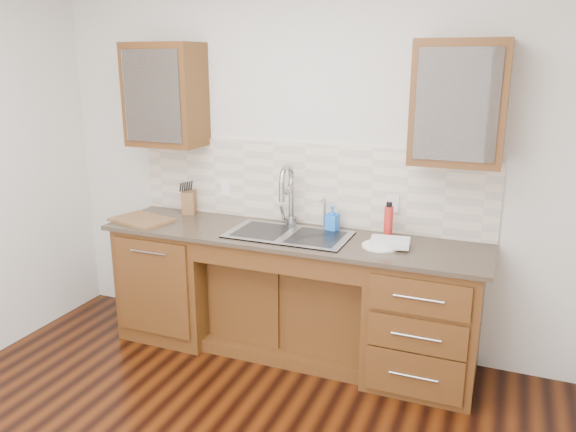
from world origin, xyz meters
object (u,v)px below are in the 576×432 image
at_px(soap_bottle, 332,219).
at_px(water_bottle, 388,223).
at_px(plate, 381,246).
at_px(cutting_board, 142,220).
at_px(knife_block, 189,202).

height_order(soap_bottle, water_bottle, water_bottle).
relative_size(soap_bottle, plate, 0.73).
height_order(soap_bottle, plate, soap_bottle).
distance_m(soap_bottle, water_bottle, 0.40).
xyz_separation_m(soap_bottle, cutting_board, (-1.40, -0.30, -0.08)).
bearing_deg(plate, cutting_board, -177.65).
bearing_deg(knife_block, soap_bottle, -21.59).
height_order(water_bottle, knife_block, water_bottle).
relative_size(knife_block, cutting_board, 0.41).
xyz_separation_m(plate, knife_block, (-1.59, 0.27, 0.08)).
distance_m(water_bottle, plate, 0.22).
xyz_separation_m(water_bottle, knife_block, (-1.60, 0.07, -0.02)).
bearing_deg(knife_block, cutting_board, -140.95).
distance_m(plate, cutting_board, 1.80).
xyz_separation_m(knife_block, cutting_board, (-0.21, -0.34, -0.08)).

